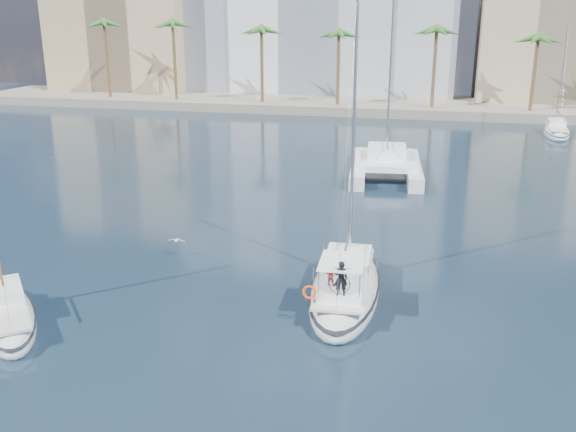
# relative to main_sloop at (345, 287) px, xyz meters

# --- Properties ---
(ground) EXTENTS (160.00, 160.00, 0.00)m
(ground) POSITION_rel_main_sloop_xyz_m (-2.86, 0.31, -0.50)
(ground) COLOR black
(ground) RESTS_ON ground
(quay) EXTENTS (120.00, 14.00, 1.20)m
(quay) POSITION_rel_main_sloop_xyz_m (-2.86, 61.31, 0.10)
(quay) COLOR gray
(quay) RESTS_ON ground
(building_modern) EXTENTS (42.00, 16.00, 28.00)m
(building_modern) POSITION_rel_main_sloop_xyz_m (-14.86, 73.31, 13.50)
(building_modern) COLOR white
(building_modern) RESTS_ON ground
(building_tan_left) EXTENTS (22.00, 14.00, 22.00)m
(building_tan_left) POSITION_rel_main_sloop_xyz_m (-44.86, 69.31, 10.50)
(building_tan_left) COLOR tan
(building_tan_left) RESTS_ON ground
(building_beige) EXTENTS (20.00, 14.00, 20.00)m
(building_beige) POSITION_rel_main_sloop_xyz_m (19.14, 70.31, 9.50)
(building_beige) COLOR beige
(building_beige) RESTS_ON ground
(palm_left) EXTENTS (3.60, 3.60, 12.30)m
(palm_left) POSITION_rel_main_sloop_xyz_m (-36.86, 57.31, 9.78)
(palm_left) COLOR brown
(palm_left) RESTS_ON ground
(palm_centre) EXTENTS (3.60, 3.60, 12.30)m
(palm_centre) POSITION_rel_main_sloop_xyz_m (-2.86, 57.31, 9.78)
(palm_centre) COLOR brown
(palm_centre) RESTS_ON ground
(main_sloop) EXTENTS (3.81, 10.61, 15.54)m
(main_sloop) POSITION_rel_main_sloop_xyz_m (0.00, 0.00, 0.00)
(main_sloop) COLOR silver
(main_sloop) RESTS_ON ground
(small_sloop) EXTENTS (6.64, 7.29, 10.82)m
(small_sloop) POSITION_rel_main_sloop_xyz_m (-14.37, -6.19, -0.09)
(small_sloop) COLOR silver
(small_sloop) RESTS_ON ground
(catamaran) EXTENTS (6.69, 11.93, 16.82)m
(catamaran) POSITION_rel_main_sloop_xyz_m (-0.00, 24.74, 0.64)
(catamaran) COLOR silver
(catamaran) RESTS_ON ground
(seagull) EXTENTS (1.02, 0.44, 0.19)m
(seagull) POSITION_rel_main_sloop_xyz_m (-10.01, 3.04, 0.53)
(seagull) COLOR silver
(seagull) RESTS_ON ground
(moored_yacht_a) EXTENTS (3.37, 9.52, 11.90)m
(moored_yacht_a) POSITION_rel_main_sloop_xyz_m (17.14, 47.31, -0.50)
(moored_yacht_a) COLOR silver
(moored_yacht_a) RESTS_ON ground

